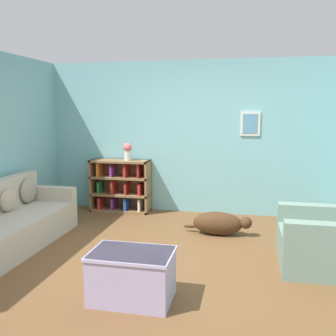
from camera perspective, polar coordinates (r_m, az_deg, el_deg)
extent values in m
plane|color=brown|center=(4.60, -1.07, -13.80)|extent=(14.00, 14.00, 0.00)
cube|color=#7AB7BC|center=(6.48, 3.44, 4.63)|extent=(5.60, 0.10, 2.60)
cube|color=silver|center=(6.33, 12.42, 6.61)|extent=(0.32, 0.02, 0.40)
cube|color=#568EAD|center=(6.32, 12.42, 6.61)|extent=(0.24, 0.01, 0.32)
cube|color=#B7AD99|center=(5.32, -22.63, -9.03)|extent=(0.82, 2.10, 0.40)
cube|color=#B7AD99|center=(6.03, -17.59, -3.70)|extent=(0.82, 0.16, 0.21)
ellipsoid|color=tan|center=(5.54, -23.21, -4.57)|extent=(0.14, 0.31, 0.31)
ellipsoid|color=gray|center=(5.93, -20.51, -3.27)|extent=(0.14, 0.37, 0.37)
cube|color=olive|center=(6.82, -11.26, -2.49)|extent=(0.04, 0.36, 0.91)
cube|color=olive|center=(6.49, -3.04, -2.90)|extent=(0.04, 0.36, 0.91)
cube|color=olive|center=(6.80, -6.78, -2.42)|extent=(1.04, 0.02, 0.91)
cube|color=olive|center=(6.74, -7.18, -6.33)|extent=(1.04, 0.36, 0.04)
cube|color=olive|center=(6.67, -7.23, -3.97)|extent=(1.04, 0.36, 0.04)
cube|color=olive|center=(6.61, -7.28, -1.41)|extent=(1.04, 0.36, 0.04)
cube|color=olive|center=(6.57, -7.33, 1.04)|extent=(1.04, 0.36, 0.04)
cube|color=#B22823|center=(6.83, -10.12, -5.25)|extent=(0.05, 0.27, 0.22)
cube|color=#287A3D|center=(6.77, -10.25, -2.83)|extent=(0.03, 0.27, 0.20)
cube|color=orange|center=(6.71, -10.32, -0.18)|extent=(0.04, 0.27, 0.23)
cube|color=#7A2D84|center=(6.74, -8.21, -5.40)|extent=(0.03, 0.27, 0.21)
cube|color=#B22823|center=(6.67, -8.24, -2.82)|extent=(0.04, 0.27, 0.23)
cube|color=#7A2D84|center=(6.63, -8.38, -0.41)|extent=(0.04, 0.27, 0.19)
cube|color=#234C9E|center=(6.66, -6.29, -5.45)|extent=(0.04, 0.27, 0.23)
cube|color=#B22823|center=(6.60, -6.25, -3.09)|extent=(0.03, 0.27, 0.19)
cube|color=#B22823|center=(6.54, -6.35, -0.46)|extent=(0.04, 0.27, 0.20)
cube|color=silver|center=(6.59, -4.18, -5.61)|extent=(0.04, 0.27, 0.23)
cube|color=#B22823|center=(6.52, -4.18, -3.19)|extent=(0.05, 0.27, 0.19)
cube|color=#B22823|center=(6.47, -4.33, -0.34)|extent=(0.03, 0.27, 0.24)
cube|color=gray|center=(4.68, 22.24, -11.41)|extent=(0.91, 0.97, 0.40)
cube|color=gray|center=(4.22, 23.42, -9.22)|extent=(0.91, 0.18, 0.22)
cube|color=gray|center=(4.96, 21.66, -6.47)|extent=(0.91, 0.18, 0.22)
cube|color=#ADA3CC|center=(3.65, -5.51, -16.07)|extent=(0.75, 0.49, 0.47)
cube|color=#BBB0DC|center=(3.56, -5.57, -12.84)|extent=(0.77, 0.51, 0.03)
ellipsoid|color=#472D19|center=(5.46, 7.56, -8.36)|extent=(0.71, 0.30, 0.33)
sphere|color=#472D19|center=(5.43, 11.79, -8.17)|extent=(0.17, 0.17, 0.17)
ellipsoid|color=#472D19|center=(5.56, 3.37, -8.86)|extent=(0.20, 0.05, 0.05)
cylinder|color=silver|center=(6.51, -6.16, 1.88)|extent=(0.12, 0.12, 0.16)
sphere|color=#E06B70|center=(6.49, -6.18, 3.16)|extent=(0.15, 0.15, 0.15)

